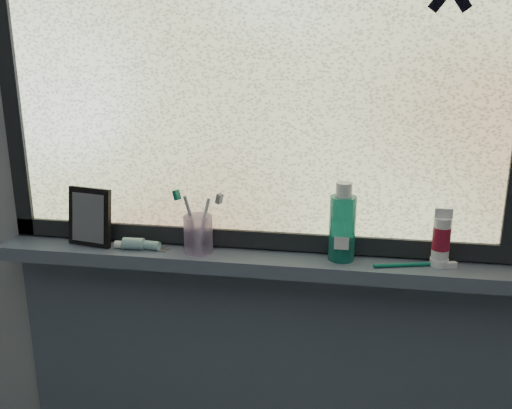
{
  "coord_description": "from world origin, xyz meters",
  "views": [
    {
      "loc": [
        0.18,
        -0.23,
        1.61
      ],
      "look_at": [
        -0.03,
        1.05,
        1.22
      ],
      "focal_mm": 40.0,
      "sensor_mm": 36.0,
      "label": 1
    }
  ],
  "objects_px": {
    "vanity_mirror": "(90,217)",
    "cream_tube": "(442,236)",
    "toothbrush_cup": "(198,234)",
    "mouthwash_bottle": "(343,222)"
  },
  "relations": [
    {
      "from": "mouthwash_bottle",
      "to": "vanity_mirror",
      "type": "bearing_deg",
      "value": -179.56
    },
    {
      "from": "vanity_mirror",
      "to": "toothbrush_cup",
      "type": "relative_size",
      "value": 1.6
    },
    {
      "from": "vanity_mirror",
      "to": "cream_tube",
      "type": "relative_size",
      "value": 1.5
    },
    {
      "from": "mouthwash_bottle",
      "to": "cream_tube",
      "type": "distance_m",
      "value": 0.26
    },
    {
      "from": "toothbrush_cup",
      "to": "cream_tube",
      "type": "distance_m",
      "value": 0.65
    },
    {
      "from": "toothbrush_cup",
      "to": "cream_tube",
      "type": "height_order",
      "value": "cream_tube"
    },
    {
      "from": "vanity_mirror",
      "to": "mouthwash_bottle",
      "type": "distance_m",
      "value": 0.72
    },
    {
      "from": "vanity_mirror",
      "to": "toothbrush_cup",
      "type": "xyz_separation_m",
      "value": [
        0.32,
        -0.01,
        -0.03
      ]
    },
    {
      "from": "vanity_mirror",
      "to": "cream_tube",
      "type": "xyz_separation_m",
      "value": [
        0.98,
        0.0,
        -0.0
      ]
    },
    {
      "from": "toothbrush_cup",
      "to": "cream_tube",
      "type": "relative_size",
      "value": 0.94
    }
  ]
}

